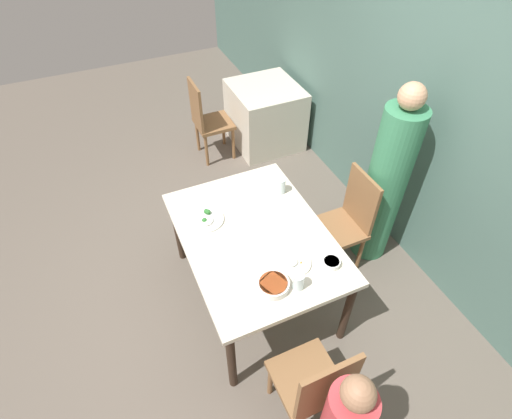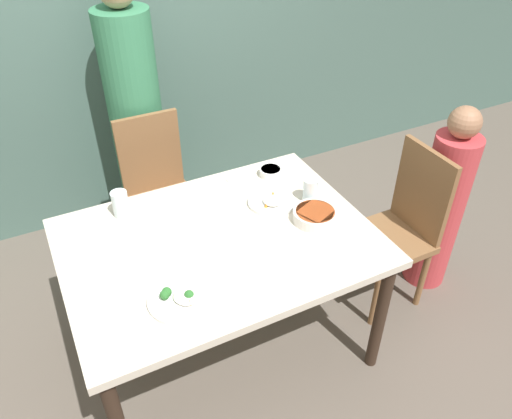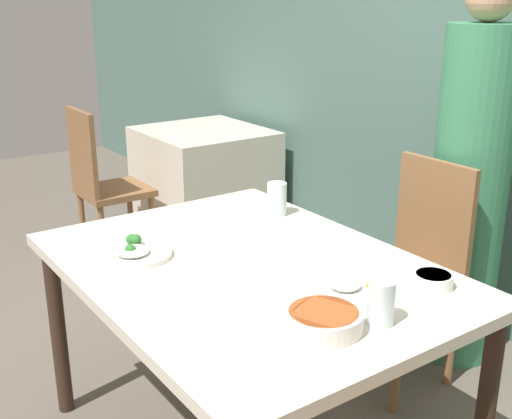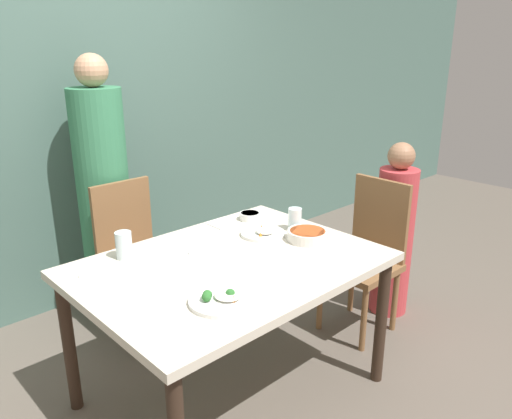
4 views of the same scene
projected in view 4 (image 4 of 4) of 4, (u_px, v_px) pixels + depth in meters
The scene contains 16 objects.
ground_plane at pixel (232, 392), 2.61m from camera, with size 10.00×10.00×0.00m, color #60564C.
wall_back at pixel (76, 105), 3.23m from camera, with size 10.00×0.06×2.70m.
dining_table at pixel (230, 276), 2.40m from camera, with size 1.40×1.03×0.75m.
chair_adult_spot at pixel (135, 256), 3.02m from camera, with size 0.40×0.40×0.95m.
chair_child_spot at pixel (368, 253), 3.07m from camera, with size 0.40×0.40×0.95m.
person_adult at pixel (105, 201), 3.16m from camera, with size 0.32×0.32×1.68m.
person_child at pixel (394, 236), 3.25m from camera, with size 0.25×0.25×1.15m.
bowl_curry at pixel (307, 235), 2.61m from camera, with size 0.21×0.21×0.05m.
plate_rice_adult at pixel (263, 233), 2.68m from camera, with size 0.24×0.24×0.05m.
plate_rice_child at pixel (222, 299), 1.99m from camera, with size 0.27×0.27×0.06m.
bowl_rice_small at pixel (250, 216), 2.92m from camera, with size 0.12×0.12×0.04m.
glass_water_tall at pixel (124, 245), 2.39m from camera, with size 0.08×0.08×0.13m.
glass_water_short at pixel (295, 219), 2.75m from camera, with size 0.07×0.07×0.13m.
napkin_folded at pixel (222, 223), 2.86m from camera, with size 0.14×0.14×0.01m.
fork_steel at pixel (205, 250), 2.49m from camera, with size 0.18×0.06×0.01m.
spoon_steel at pixel (100, 273), 2.25m from camera, with size 0.18×0.07×0.01m.
Camera 4 is at (-1.40, -1.66, 1.74)m, focal length 35.00 mm.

